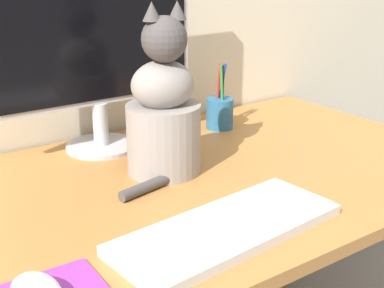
% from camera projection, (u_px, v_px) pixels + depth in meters
% --- Properties ---
extents(desk, '(1.38, 0.73, 0.71)m').
position_uv_depth(desk, '(171.00, 222.00, 1.12)').
color(desk, '#A87038').
rests_on(desk, ground_plane).
extents(monitor, '(0.49, 0.17, 0.44)m').
position_uv_depth(monitor, '(96.00, 43.00, 1.20)').
color(monitor, '#B2B2B7').
rests_on(monitor, desk).
extents(keyboard, '(0.42, 0.19, 0.02)m').
position_uv_depth(keyboard, '(228.00, 227.00, 0.89)').
color(keyboard, silver).
rests_on(keyboard, desk).
extents(cat, '(0.24, 0.18, 0.36)m').
position_uv_depth(cat, '(164.00, 112.00, 1.10)').
color(cat, gray).
rests_on(cat, desk).
extents(pen_cup, '(0.07, 0.07, 0.17)m').
position_uv_depth(pen_cup, '(220.00, 112.00, 1.41)').
color(pen_cup, '#286089').
rests_on(pen_cup, desk).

